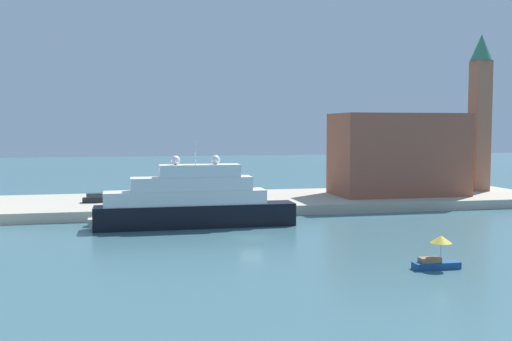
% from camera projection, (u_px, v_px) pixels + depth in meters
% --- Properties ---
extents(ground, '(400.00, 400.00, 0.00)m').
position_uv_depth(ground, '(251.00, 238.00, 70.23)').
color(ground, '#3D6670').
extents(quay_dock, '(110.00, 23.07, 1.45)m').
position_uv_depth(quay_dock, '(216.00, 203.00, 97.02)').
color(quay_dock, '#B7AD99').
rests_on(quay_dock, ground).
extents(large_yacht, '(25.73, 4.02, 11.09)m').
position_uv_depth(large_yacht, '(193.00, 202.00, 77.80)').
color(large_yacht, black).
rests_on(large_yacht, ground).
extents(small_motorboat, '(4.34, 1.95, 3.06)m').
position_uv_depth(small_motorboat, '(437.00, 255.00, 54.92)').
color(small_motorboat, navy).
rests_on(small_motorboat, ground).
extents(work_barge, '(5.53, 1.88, 0.99)m').
position_uv_depth(work_barge, '(110.00, 222.00, 79.10)').
color(work_barge, silver).
rests_on(work_barge, ground).
extents(harbor_building, '(21.49, 11.29, 13.69)m').
position_uv_depth(harbor_building, '(398.00, 154.00, 101.92)').
color(harbor_building, '#93513D').
rests_on(harbor_building, quay_dock).
extents(bell_tower, '(3.85, 3.85, 27.79)m').
position_uv_depth(bell_tower, '(480.00, 106.00, 107.61)').
color(bell_tower, '#9E664C').
rests_on(bell_tower, quay_dock).
extents(parked_car, '(3.95, 1.63, 1.41)m').
position_uv_depth(parked_car, '(96.00, 198.00, 91.63)').
color(parked_car, black).
rests_on(parked_car, quay_dock).
extents(person_figure, '(0.36, 0.36, 1.67)m').
position_uv_depth(person_figure, '(133.00, 198.00, 91.11)').
color(person_figure, '#334C8C').
rests_on(person_figure, quay_dock).
extents(mooring_bollard, '(0.45, 0.45, 0.88)m').
position_uv_depth(mooring_bollard, '(237.00, 204.00, 86.86)').
color(mooring_bollard, black).
rests_on(mooring_bollard, quay_dock).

